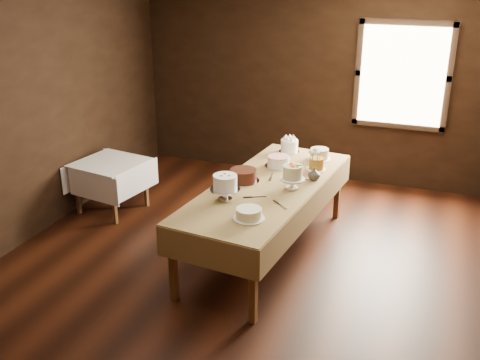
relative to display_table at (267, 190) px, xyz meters
name	(u,v)px	position (x,y,z in m)	size (l,w,h in m)	color
floor	(233,270)	(-0.21, -0.47, -0.76)	(5.00, 6.00, 0.01)	black
wall_back	(308,83)	(-0.21, 2.53, 0.64)	(5.00, 0.02, 2.80)	black
wall_front	(18,319)	(-0.21, -3.47, 0.64)	(5.00, 0.02, 2.80)	black
wall_left	(23,120)	(-2.71, -0.47, 0.64)	(0.02, 6.00, 2.80)	black
window	(402,76)	(1.09, 2.47, 0.84)	(1.10, 0.05, 1.30)	#FFEABF
display_table	(267,190)	(0.00, 0.00, 0.00)	(1.31, 2.74, 0.82)	#4F3117
side_table	(110,167)	(-2.23, 0.40, -0.17)	(0.91, 0.91, 0.66)	#4F3117
cake_meringue	(289,146)	(-0.07, 1.12, 0.14)	(0.25, 0.25, 0.16)	silver
cake_speckled	(319,154)	(0.33, 1.00, 0.12)	(0.28, 0.28, 0.13)	white
cake_lattice	(278,162)	(-0.05, 0.58, 0.12)	(0.36, 0.36, 0.12)	silver
cake_caramel	(316,164)	(0.38, 0.63, 0.13)	(0.22, 0.22, 0.14)	white
cake_chocolate	(243,176)	(-0.28, 0.01, 0.13)	(0.35, 0.35, 0.14)	silver
cake_flowers	(292,178)	(0.27, -0.01, 0.18)	(0.28, 0.28, 0.27)	white
cake_swirl	(225,189)	(-0.28, -0.52, 0.18)	(0.33, 0.33, 0.28)	silver
cake_cream	(249,214)	(0.09, -0.85, 0.11)	(0.34, 0.34, 0.11)	white
cake_server_a	(259,197)	(0.02, -0.34, 0.06)	(0.24, 0.03, 0.01)	silver
cake_server_b	(282,206)	(0.31, -0.48, 0.06)	(0.24, 0.03, 0.01)	silver
cake_server_c	(272,175)	(-0.04, 0.28, 0.06)	(0.24, 0.03, 0.01)	silver
cake_server_d	(302,179)	(0.30, 0.27, 0.06)	(0.24, 0.03, 0.01)	silver
cake_server_e	(227,186)	(-0.38, -0.19, 0.06)	(0.24, 0.03, 0.01)	silver
flower_vase	(314,174)	(0.43, 0.32, 0.13)	(0.14, 0.14, 0.14)	#2D2823
flower_bouquet	(315,157)	(0.43, 0.32, 0.32)	(0.14, 0.14, 0.20)	white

